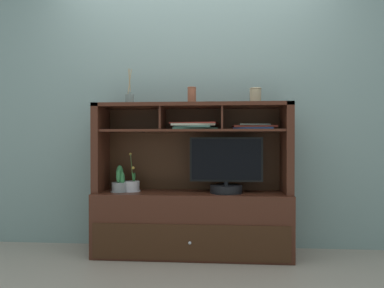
# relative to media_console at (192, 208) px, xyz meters

# --- Properties ---
(floor_plane) EXTENTS (6.00, 6.00, 0.02)m
(floor_plane) POSITION_rel_media_console_xyz_m (0.00, -0.01, -0.40)
(floor_plane) COLOR #A49587
(floor_plane) RESTS_ON ground
(back_wall) EXTENTS (6.00, 0.02, 2.80)m
(back_wall) POSITION_rel_media_console_xyz_m (0.00, 0.24, 1.01)
(back_wall) COLOR gray
(back_wall) RESTS_ON ground
(media_console) EXTENTS (1.62, 0.46, 1.26)m
(media_console) POSITION_rel_media_console_xyz_m (0.00, 0.00, 0.00)
(media_console) COLOR #482115
(media_console) RESTS_ON ground
(tv_monitor) EXTENTS (0.60, 0.26, 0.46)m
(tv_monitor) POSITION_rel_media_console_xyz_m (0.28, -0.04, 0.32)
(tv_monitor) COLOR black
(tv_monitor) RESTS_ON media_console
(potted_orchid) EXTENTS (0.15, 0.15, 0.33)m
(potted_orchid) POSITION_rel_media_console_xyz_m (-0.51, -0.01, 0.18)
(potted_orchid) COLOR silver
(potted_orchid) RESTS_ON media_console
(potted_fern) EXTENTS (0.15, 0.15, 0.22)m
(potted_fern) POSITION_rel_media_console_xyz_m (-0.61, -0.04, 0.21)
(potted_fern) COLOR gray
(potted_fern) RESTS_ON media_console
(magazine_stack_left) EXTENTS (0.37, 0.23, 0.05)m
(magazine_stack_left) POSITION_rel_media_console_xyz_m (0.51, 0.02, 0.68)
(magazine_stack_left) COLOR navy
(magazine_stack_left) RESTS_ON media_console
(magazine_stack_centre) EXTENTS (0.41, 0.27, 0.06)m
(magazine_stack_centre) POSITION_rel_media_console_xyz_m (0.02, -0.00, 0.69)
(magazine_stack_centre) COLOR #4B7E67
(magazine_stack_centre) RESTS_ON media_console
(diffuser_bottle) EXTENTS (0.07, 0.07, 0.30)m
(diffuser_bottle) POSITION_rel_media_console_xyz_m (-0.53, -0.03, 0.92)
(diffuser_bottle) COLOR slate
(diffuser_bottle) RESTS_ON media_console
(ceramic_vase) EXTENTS (0.10, 0.10, 0.13)m
(ceramic_vase) POSITION_rel_media_console_xyz_m (0.53, -0.01, 0.93)
(ceramic_vase) COLOR tan
(ceramic_vase) RESTS_ON media_console
(accent_vase) EXTENTS (0.07, 0.07, 0.14)m
(accent_vase) POSITION_rel_media_console_xyz_m (0.00, -0.03, 0.94)
(accent_vase) COLOR brown
(accent_vase) RESTS_ON media_console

